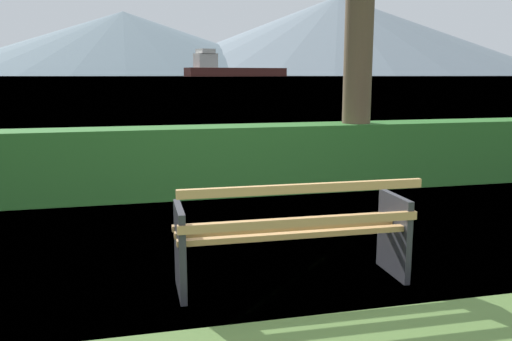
% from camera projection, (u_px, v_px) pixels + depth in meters
% --- Properties ---
extents(ground_plane, '(1400.00, 1400.00, 0.00)m').
position_uv_depth(ground_plane, '(291.00, 282.00, 4.29)').
color(ground_plane, '#4C6B33').
extents(water_surface, '(620.00, 620.00, 0.00)m').
position_uv_depth(water_surface, '(126.00, 77.00, 300.01)').
color(water_surface, '#7A99A8').
rests_on(water_surface, ground_plane).
extents(park_bench, '(1.85, 0.60, 0.87)m').
position_uv_depth(park_bench, '(294.00, 232.00, 4.15)').
color(park_bench, tan).
rests_on(park_bench, ground_plane).
extents(hedge_row, '(13.35, 0.62, 0.94)m').
position_uv_depth(hedge_row, '(220.00, 160.00, 7.35)').
color(hedge_row, '#2D6B28').
rests_on(hedge_row, ground_plane).
extents(cargo_ship_large, '(64.14, 27.95, 15.48)m').
position_uv_depth(cargo_ship_large, '(230.00, 69.00, 312.68)').
color(cargo_ship_large, '#471E19').
rests_on(cargo_ship_large, water_surface).
extents(distant_hills, '(918.26, 436.87, 83.54)m').
position_uv_depth(distant_hills, '(147.00, 36.00, 530.86)').
color(distant_hills, slate).
rests_on(distant_hills, ground_plane).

